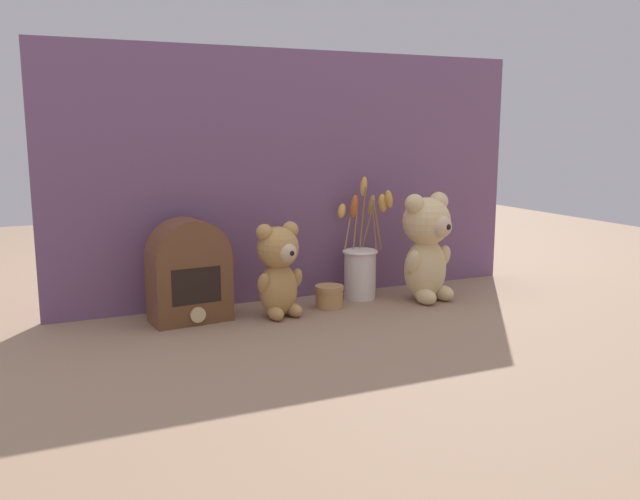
% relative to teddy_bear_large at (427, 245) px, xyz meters
% --- Properties ---
extents(ground_plane, '(4.00, 4.00, 0.00)m').
position_rel_teddy_bear_large_xyz_m(ground_plane, '(-0.30, 0.02, -0.15)').
color(ground_plane, '#8E7056').
extents(backdrop_wall, '(1.34, 0.02, 0.67)m').
position_rel_teddy_bear_large_xyz_m(backdrop_wall, '(-0.30, 0.18, 0.18)').
color(backdrop_wall, '#704C70').
rests_on(backdrop_wall, ground).
extents(teddy_bear_large, '(0.16, 0.15, 0.29)m').
position_rel_teddy_bear_large_xyz_m(teddy_bear_large, '(0.00, 0.00, 0.00)').
color(teddy_bear_large, '#DBBC84').
rests_on(teddy_bear_large, ground).
extents(teddy_bear_medium, '(0.13, 0.12, 0.24)m').
position_rel_teddy_bear_large_xyz_m(teddy_bear_medium, '(-0.42, 0.01, -0.03)').
color(teddy_bear_medium, tan).
rests_on(teddy_bear_medium, ground).
extents(flower_vase, '(0.13, 0.15, 0.33)m').
position_rel_teddy_bear_large_xyz_m(flower_vase, '(-0.15, 0.09, -0.06)').
color(flower_vase, silver).
rests_on(flower_vase, ground).
extents(vintage_radio, '(0.20, 0.12, 0.25)m').
position_rel_teddy_bear_large_xyz_m(vintage_radio, '(-0.64, 0.07, -0.03)').
color(vintage_radio, brown).
rests_on(vintage_radio, ground).
extents(decorative_tin_tall, '(0.08, 0.08, 0.06)m').
position_rel_teddy_bear_large_xyz_m(decorative_tin_tall, '(-0.27, 0.04, -0.12)').
color(decorative_tin_tall, tan).
rests_on(decorative_tin_tall, ground).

